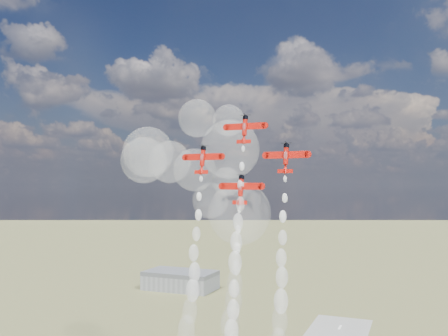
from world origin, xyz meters
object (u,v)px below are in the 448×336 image
at_px(plane_left, 202,159).
at_px(plane_slot, 241,189).
at_px(plane_right, 286,157).
at_px(plane_lead, 245,129).
at_px(hangar, 180,280).

relative_size(plane_left, plane_slot, 1.00).
distance_m(plane_left, plane_right, 26.17).
bearing_deg(plane_lead, plane_slot, -90.00).
distance_m(plane_left, plane_slot, 15.97).
bearing_deg(plane_right, hangar, 125.28).
xyz_separation_m(plane_lead, plane_slot, (0.00, -3.45, -17.99)).
relative_size(hangar, plane_lead, 4.03).
bearing_deg(plane_left, hangar, 119.16).
bearing_deg(hangar, plane_right, -54.72).
bearing_deg(plane_slot, plane_right, 7.51).
distance_m(hangar, plane_slot, 219.05).
height_order(plane_left, plane_right, same).
distance_m(hangar, plane_lead, 222.55).
xyz_separation_m(plane_left, plane_right, (26.17, 0.00, 0.00)).
bearing_deg(plane_slot, hangar, 122.07).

